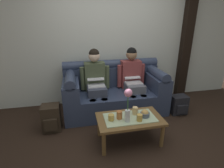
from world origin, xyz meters
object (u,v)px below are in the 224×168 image
at_px(cup_near_left, 119,115).
at_px(backpack_right, 179,105).
at_px(coffee_table, 130,121).
at_px(cup_near_right, 140,118).
at_px(cup_far_center, 111,117).
at_px(flower_vase, 128,102).
at_px(couch, 114,92).
at_px(cup_far_left, 135,111).
at_px(person_right, 132,77).
at_px(person_left, 96,80).
at_px(snack_bowl, 145,114).
at_px(backpack_left, 51,118).

xyz_separation_m(cup_near_left, backpack_right, (1.33, 0.59, -0.28)).
height_order(coffee_table, cup_near_right, cup_near_right).
relative_size(cup_near_left, cup_far_center, 1.32).
relative_size(coffee_table, flower_vase, 1.94).
bearing_deg(backpack_right, couch, 160.04).
distance_m(cup_near_right, backpack_right, 1.31).
xyz_separation_m(coffee_table, cup_far_left, (0.10, 0.07, 0.12)).
height_order(coffee_table, cup_far_center, cup_far_center).
distance_m(person_right, flower_vase, 1.19).
relative_size(flower_vase, cup_far_left, 4.31).
distance_m(person_right, backpack_right, 1.04).
xyz_separation_m(person_left, snack_bowl, (0.58, -1.04, -0.21)).
relative_size(cup_near_left, backpack_right, 0.31).
distance_m(coffee_table, cup_far_center, 0.30).
height_order(cup_far_center, cup_far_left, cup_far_left).
bearing_deg(person_right, cup_far_center, -121.74).
relative_size(cup_far_center, backpack_left, 0.20).
xyz_separation_m(cup_far_left, backpack_left, (-1.26, 0.46, -0.24)).
xyz_separation_m(coffee_table, snack_bowl, (0.22, -0.02, 0.10)).
bearing_deg(flower_vase, backpack_right, 28.78).
bearing_deg(cup_near_right, cup_near_left, 156.96).
bearing_deg(coffee_table, cup_far_left, 35.15).
distance_m(person_left, cup_far_left, 1.07).
distance_m(couch, cup_far_left, 0.95).
bearing_deg(backpack_left, cup_near_right, -27.09).
bearing_deg(cup_far_left, backpack_right, 25.75).
height_order(person_left, cup_near_right, person_left).
bearing_deg(person_left, couch, 0.34).
bearing_deg(cup_far_left, snack_bowl, -40.15).
bearing_deg(cup_near_left, backpack_left, 151.90).
relative_size(couch, person_right, 1.56).
distance_m(person_right, coffee_table, 1.12).
height_order(cup_near_left, cup_near_right, cup_near_left).
bearing_deg(backpack_right, person_left, 164.55).
xyz_separation_m(person_right, cup_far_center, (-0.64, -1.03, -0.21)).
bearing_deg(backpack_right, person_right, 152.45).
relative_size(person_left, cup_near_right, 13.10).
distance_m(person_right, cup_near_right, 1.17).
bearing_deg(flower_vase, couch, 86.59).
relative_size(couch, cup_far_center, 22.23).
bearing_deg(backpack_left, couch, 22.67).
relative_size(person_left, flower_vase, 2.53).
bearing_deg(snack_bowl, backpack_right, 32.68).
height_order(coffee_table, cup_far_left, cup_far_left).
relative_size(person_right, snack_bowl, 9.19).
relative_size(snack_bowl, backpack_right, 0.37).
xyz_separation_m(person_right, flower_vase, (-0.43, -1.11, 0.03)).
xyz_separation_m(cup_near_left, cup_far_center, (-0.12, -0.02, -0.01)).
height_order(person_right, backpack_left, person_right).
bearing_deg(cup_near_right, cup_far_left, 90.45).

